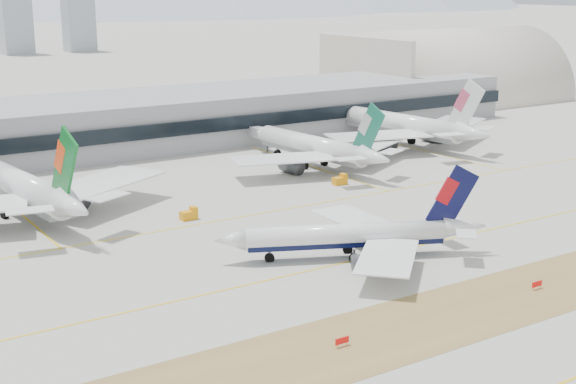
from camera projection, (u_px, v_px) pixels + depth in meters
ground at (343, 252)px, 147.34m from camera, size 3000.00×3000.00×0.00m
taxiing_airliner at (356, 236)px, 143.29m from camera, size 46.93×39.84×16.73m
widebody_eva at (22, 188)px, 168.57m from camera, size 63.55×62.57×22.79m
widebody_cathay at (317, 148)px, 213.54m from camera, size 56.40×55.40×20.18m
widebody_china_air at (406, 126)px, 242.58m from camera, size 63.59×62.55×22.78m
terminal at (114, 123)px, 238.84m from camera, size 280.00×43.10×15.00m
hangar at (446, 101)px, 338.23m from camera, size 91.00×60.00×60.00m
hold_sign_left at (342, 341)px, 108.45m from camera, size 2.20×0.15×1.35m
hold_sign_right at (537, 284)px, 128.94m from camera, size 2.20×0.15×1.35m
gse_c at (340, 180)px, 196.65m from camera, size 3.55×2.00×2.60m
gse_b at (189, 215)px, 167.35m from camera, size 3.55×2.00×2.60m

